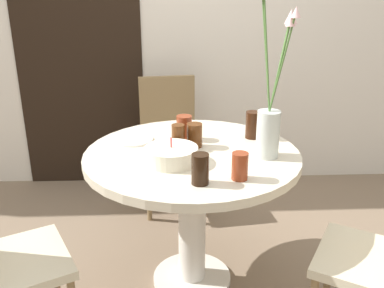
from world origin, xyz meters
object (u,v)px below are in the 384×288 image
drink_glass_1 (253,125)px  drink_glass_3 (184,128)px  chair_far_back (169,136)px  drink_glass_4 (240,166)px  birthday_cake (171,155)px  drink_glass_5 (200,169)px  drink_glass_0 (178,137)px  drink_glass_2 (194,135)px  flower_vase (271,107)px  side_plate (133,140)px

drink_glass_1 → drink_glass_3: (-0.35, -0.01, -0.01)m
chair_far_back → drink_glass_4: chair_far_back is taller
chair_far_back → birthday_cake: 1.05m
birthday_cake → drink_glass_1: size_ratio=1.71×
drink_glass_4 → drink_glass_5: 0.17m
birthday_cake → drink_glass_0: bearing=78.4°
drink_glass_0 → drink_glass_4: 0.42m
drink_glass_2 → flower_vase: bearing=-21.2°
drink_glass_2 → drink_glass_4: bearing=-66.5°
side_plate → drink_glass_5: bearing=-59.1°
drink_glass_3 → drink_glass_5: size_ratio=0.99×
drink_glass_0 → drink_glass_1: drink_glass_1 is taller
side_plate → drink_glass_2: drink_glass_2 is taller
flower_vase → drink_glass_0: (-0.41, 0.10, -0.17)m
side_plate → flower_vase: bearing=-19.8°
chair_far_back → birthday_cake: chair_far_back is taller
birthday_cake → drink_glass_4: (0.27, -0.18, 0.02)m
birthday_cake → drink_glass_2: bearing=59.6°
birthday_cake → chair_far_back: bearing=90.9°
drink_glass_4 → drink_glass_5: size_ratio=0.90×
drink_glass_5 → drink_glass_2: bearing=90.1°
drink_glass_5 → drink_glass_0: bearing=101.9°
drink_glass_3 → drink_glass_4: (0.21, -0.48, -0.01)m
side_plate → drink_glass_4: drink_glass_4 is taller
birthday_cake → side_plate: (-0.19, 0.29, -0.03)m
drink_glass_2 → drink_glass_4: (0.16, -0.37, -0.00)m
chair_far_back → drink_glass_1: size_ratio=6.41×
side_plate → drink_glass_1: 0.61m
birthday_cake → drink_glass_3: size_ratio=1.90×
flower_vase → side_plate: (-0.63, 0.23, -0.22)m
drink_glass_0 → drink_glass_3: bearing=76.5°
flower_vase → drink_glass_4: bearing=-124.2°
drink_glass_2 → drink_glass_0: bearing=-159.6°
drink_glass_1 → drink_glass_5: drink_glass_1 is taller
drink_glass_0 → drink_glass_4: drink_glass_0 is taller
chair_far_back → drink_glass_5: bearing=-91.2°
side_plate → drink_glass_1: drink_glass_1 is taller
drink_glass_1 → side_plate: bearing=-178.7°
flower_vase → side_plate: flower_vase is taller
chair_far_back → drink_glass_3: 0.78m
drink_glass_0 → drink_glass_3: (0.03, 0.14, 0.00)m
drink_glass_5 → drink_glass_3: bearing=95.2°
flower_vase → drink_glass_5: bearing=-139.5°
birthday_cake → drink_glass_2: size_ratio=2.03×
drink_glass_3 → drink_glass_5: 0.52m
drink_glass_3 → drink_glass_1: bearing=1.2°
birthday_cake → drink_glass_2: same height
chair_far_back → side_plate: size_ratio=4.51×
drink_glass_1 → drink_glass_4: (-0.14, -0.49, -0.01)m
drink_glass_2 → chair_far_back: bearing=98.8°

